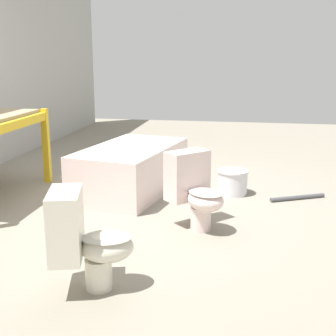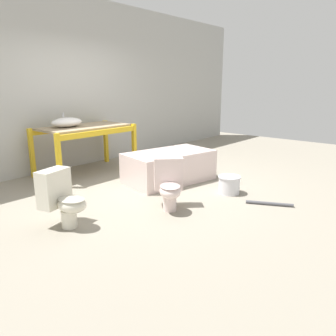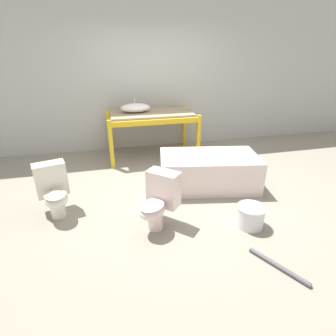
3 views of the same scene
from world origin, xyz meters
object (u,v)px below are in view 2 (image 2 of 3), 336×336
sink_basin (67,122)px  bathtub_main (169,164)px  toilet_near (169,182)px  toilet_far (62,197)px  bucket_white (229,184)px

sink_basin → bathtub_main: size_ratio=0.36×
toilet_near → toilet_far: size_ratio=1.00×
sink_basin → toilet_near: 2.48m
sink_basin → toilet_far: size_ratio=0.85×
sink_basin → bathtub_main: (0.88, -1.59, -0.66)m
toilet_far → sink_basin: bearing=39.5°
bathtub_main → toilet_near: size_ratio=2.38×
sink_basin → bucket_white: bearing=-70.0°
toilet_far → toilet_near: bearing=-40.0°
sink_basin → toilet_near: bearing=-91.8°
sink_basin → bathtub_main: sink_basin is taller
bucket_white → toilet_far: bearing=159.7°
sink_basin → bucket_white: 2.97m
toilet_near → bucket_white: bearing=28.7°
bathtub_main → toilet_near: 1.25m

